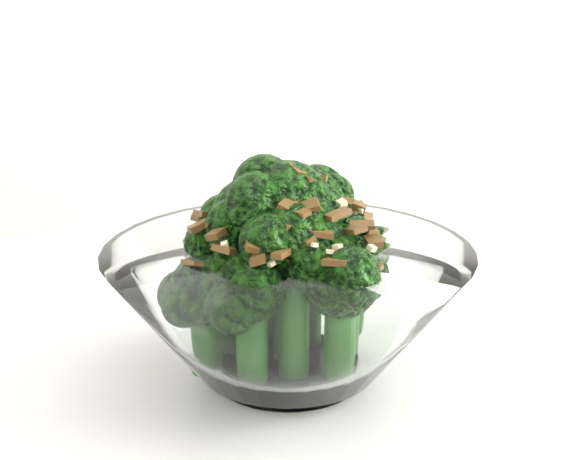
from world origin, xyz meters
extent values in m
cylinder|color=white|center=(-0.15, 0.14, 0.75)|extent=(0.08, 0.08, 0.01)
cylinder|color=#1F5215|center=(-0.15, 0.14, 0.80)|extent=(0.02, 0.02, 0.07)
sphere|color=#18480D|center=(-0.15, 0.14, 0.84)|extent=(0.04, 0.04, 0.04)
cylinder|color=#1F5215|center=(-0.14, 0.16, 0.79)|extent=(0.02, 0.02, 0.07)
sphere|color=#18480D|center=(-0.14, 0.16, 0.84)|extent=(0.04, 0.04, 0.04)
cylinder|color=#1F5215|center=(-0.17, 0.15, 0.79)|extent=(0.02, 0.02, 0.06)
sphere|color=#18480D|center=(-0.17, 0.15, 0.83)|extent=(0.04, 0.04, 0.04)
cylinder|color=#1F5215|center=(-0.15, 0.12, 0.79)|extent=(0.02, 0.02, 0.06)
sphere|color=#18480D|center=(-0.15, 0.12, 0.83)|extent=(0.04, 0.04, 0.04)
cylinder|color=#1F5215|center=(-0.12, 0.14, 0.78)|extent=(0.02, 0.02, 0.05)
sphere|color=#18480D|center=(-0.12, 0.14, 0.82)|extent=(0.04, 0.04, 0.04)
cylinder|color=#1F5215|center=(-0.18, 0.15, 0.78)|extent=(0.02, 0.02, 0.05)
sphere|color=#18480D|center=(-0.18, 0.15, 0.82)|extent=(0.04, 0.04, 0.04)
cylinder|color=#1F5215|center=(-0.13, 0.11, 0.78)|extent=(0.02, 0.02, 0.04)
sphere|color=#18480D|center=(-0.13, 0.11, 0.81)|extent=(0.04, 0.04, 0.04)
cylinder|color=#1F5215|center=(-0.17, 0.11, 0.78)|extent=(0.02, 0.02, 0.04)
sphere|color=#18480D|center=(-0.17, 0.11, 0.81)|extent=(0.04, 0.04, 0.04)
cylinder|color=#1F5215|center=(-0.11, 0.17, 0.78)|extent=(0.02, 0.02, 0.04)
sphere|color=#18480D|center=(-0.11, 0.17, 0.80)|extent=(0.03, 0.03, 0.03)
cylinder|color=#1F5215|center=(-0.19, 0.13, 0.78)|extent=(0.02, 0.02, 0.03)
sphere|color=#18480D|center=(-0.19, 0.13, 0.80)|extent=(0.04, 0.04, 0.04)
cylinder|color=#1F5215|center=(-0.15, 0.18, 0.78)|extent=(0.02, 0.02, 0.04)
sphere|color=#18480D|center=(-0.15, 0.18, 0.81)|extent=(0.03, 0.03, 0.03)
cylinder|color=#1F5215|center=(-0.16, 0.17, 0.78)|extent=(0.02, 0.02, 0.04)
sphere|color=#18480D|center=(-0.16, 0.17, 0.81)|extent=(0.04, 0.04, 0.04)
cube|color=brown|center=(-0.17, 0.14, 0.85)|extent=(0.01, 0.01, 0.00)
cube|color=brown|center=(-0.19, 0.17, 0.83)|extent=(0.01, 0.01, 0.01)
cube|color=brown|center=(-0.14, 0.14, 0.86)|extent=(0.01, 0.01, 0.01)
cube|color=brown|center=(-0.15, 0.11, 0.84)|extent=(0.01, 0.01, 0.01)
cube|color=brown|center=(-0.11, 0.16, 0.84)|extent=(0.01, 0.01, 0.01)
cube|color=brown|center=(-0.12, 0.11, 0.84)|extent=(0.01, 0.01, 0.01)
cube|color=brown|center=(-0.14, 0.11, 0.84)|extent=(0.01, 0.01, 0.01)
cube|color=brown|center=(-0.11, 0.17, 0.83)|extent=(0.01, 0.01, 0.01)
cube|color=brown|center=(-0.16, 0.19, 0.83)|extent=(0.01, 0.01, 0.01)
cube|color=brown|center=(-0.17, 0.13, 0.85)|extent=(0.01, 0.01, 0.01)
cube|color=brown|center=(-0.11, 0.16, 0.83)|extent=(0.01, 0.01, 0.01)
cube|color=brown|center=(-0.19, 0.13, 0.84)|extent=(0.01, 0.02, 0.01)
cube|color=brown|center=(-0.19, 0.14, 0.84)|extent=(0.01, 0.01, 0.01)
cube|color=brown|center=(-0.13, 0.12, 0.84)|extent=(0.01, 0.01, 0.00)
cube|color=brown|center=(-0.17, 0.16, 0.84)|extent=(0.01, 0.01, 0.01)
cube|color=brown|center=(-0.15, 0.12, 0.85)|extent=(0.01, 0.01, 0.01)
cube|color=brown|center=(-0.16, 0.16, 0.84)|extent=(0.02, 0.01, 0.01)
cube|color=brown|center=(-0.12, 0.10, 0.82)|extent=(0.01, 0.01, 0.01)
cube|color=brown|center=(-0.17, 0.19, 0.83)|extent=(0.01, 0.01, 0.01)
cube|color=brown|center=(-0.17, 0.10, 0.84)|extent=(0.01, 0.01, 0.01)
cube|color=brown|center=(-0.17, 0.14, 0.85)|extent=(0.01, 0.01, 0.01)
cube|color=brown|center=(-0.20, 0.15, 0.83)|extent=(0.01, 0.01, 0.01)
cube|color=brown|center=(-0.12, 0.18, 0.82)|extent=(0.01, 0.01, 0.01)
cube|color=brown|center=(-0.12, 0.15, 0.84)|extent=(0.01, 0.01, 0.01)
cube|color=brown|center=(-0.17, 0.18, 0.84)|extent=(0.01, 0.01, 0.01)
cube|color=brown|center=(-0.13, 0.15, 0.85)|extent=(0.01, 0.01, 0.01)
cube|color=brown|center=(-0.15, 0.15, 0.86)|extent=(0.01, 0.01, 0.01)
cube|color=brown|center=(-0.15, 0.18, 0.83)|extent=(0.01, 0.01, 0.01)
cube|color=brown|center=(-0.11, 0.13, 0.83)|extent=(0.01, 0.01, 0.00)
cube|color=brown|center=(-0.13, 0.10, 0.83)|extent=(0.01, 0.01, 0.00)
cube|color=brown|center=(-0.14, 0.14, 0.86)|extent=(0.01, 0.01, 0.00)
cube|color=brown|center=(-0.15, 0.12, 0.85)|extent=(0.01, 0.01, 0.01)
cube|color=brown|center=(-0.19, 0.17, 0.83)|extent=(0.01, 0.01, 0.01)
cube|color=brown|center=(-0.17, 0.16, 0.85)|extent=(0.01, 0.01, 0.01)
cube|color=brown|center=(-0.14, 0.18, 0.84)|extent=(0.01, 0.01, 0.01)
cube|color=brown|center=(-0.19, 0.15, 0.84)|extent=(0.01, 0.01, 0.01)
cube|color=brown|center=(-0.15, 0.11, 0.84)|extent=(0.01, 0.01, 0.00)
cube|color=brown|center=(-0.14, 0.15, 0.85)|extent=(0.01, 0.01, 0.01)
cube|color=brown|center=(-0.20, 0.12, 0.82)|extent=(0.01, 0.01, 0.01)
cube|color=brown|center=(-0.14, 0.13, 0.86)|extent=(0.01, 0.01, 0.01)
cube|color=brown|center=(-0.19, 0.17, 0.83)|extent=(0.01, 0.01, 0.01)
cube|color=brown|center=(-0.14, 0.16, 0.84)|extent=(0.01, 0.01, 0.00)
cube|color=brown|center=(-0.12, 0.16, 0.84)|extent=(0.01, 0.01, 0.00)
cube|color=brown|center=(-0.15, 0.17, 0.84)|extent=(0.01, 0.01, 0.00)
cube|color=brown|center=(-0.18, 0.11, 0.83)|extent=(0.01, 0.01, 0.01)
cube|color=brown|center=(-0.12, 0.12, 0.84)|extent=(0.01, 0.01, 0.00)
cube|color=brown|center=(-0.19, 0.14, 0.83)|extent=(0.01, 0.01, 0.01)
cube|color=brown|center=(-0.13, 0.10, 0.83)|extent=(0.01, 0.01, 0.00)
cube|color=brown|center=(-0.15, 0.11, 0.85)|extent=(0.01, 0.01, 0.01)
cube|color=brown|center=(-0.17, 0.10, 0.83)|extent=(0.01, 0.01, 0.01)
cube|color=brown|center=(-0.15, 0.13, 0.86)|extent=(0.01, 0.01, 0.01)
cube|color=brown|center=(-0.14, 0.09, 0.83)|extent=(0.01, 0.01, 0.00)
cube|color=brown|center=(-0.16, 0.10, 0.83)|extent=(0.01, 0.01, 0.00)
cube|color=brown|center=(-0.11, 0.12, 0.83)|extent=(0.01, 0.01, 0.00)
cube|color=beige|center=(-0.18, 0.13, 0.84)|extent=(0.00, 0.00, 0.00)
cube|color=beige|center=(-0.13, 0.15, 0.85)|extent=(0.01, 0.01, 0.00)
cube|color=beige|center=(-0.18, 0.12, 0.83)|extent=(0.00, 0.00, 0.00)
cube|color=beige|center=(-0.16, 0.10, 0.84)|extent=(0.00, 0.00, 0.00)
cube|color=beige|center=(-0.10, 0.12, 0.83)|extent=(0.00, 0.00, 0.00)
cube|color=beige|center=(-0.15, 0.16, 0.85)|extent=(0.01, 0.01, 0.00)
cube|color=beige|center=(-0.18, 0.13, 0.84)|extent=(0.00, 0.01, 0.00)
cube|color=beige|center=(-0.16, 0.13, 0.85)|extent=(0.00, 0.00, 0.00)
cube|color=beige|center=(-0.17, 0.17, 0.84)|extent=(0.00, 0.00, 0.00)
cube|color=beige|center=(-0.20, 0.15, 0.83)|extent=(0.00, 0.00, 0.00)
cube|color=beige|center=(-0.17, 0.15, 0.84)|extent=(0.01, 0.01, 0.00)
cube|color=beige|center=(-0.14, 0.10, 0.84)|extent=(0.00, 0.00, 0.00)
cube|color=beige|center=(-0.18, 0.18, 0.83)|extent=(0.00, 0.00, 0.00)
cube|color=beige|center=(-0.15, 0.11, 0.84)|extent=(0.00, 0.00, 0.00)
cube|color=beige|center=(-0.13, 0.10, 0.83)|extent=(0.01, 0.01, 0.00)
cube|color=beige|center=(-0.18, 0.15, 0.85)|extent=(0.01, 0.01, 0.00)
cube|color=beige|center=(-0.11, 0.15, 0.84)|extent=(0.00, 0.00, 0.00)
cube|color=beige|center=(-0.15, 0.16, 0.85)|extent=(0.01, 0.01, 0.00)
cube|color=beige|center=(-0.13, 0.13, 0.85)|extent=(0.01, 0.01, 0.00)
cube|color=beige|center=(-0.15, 0.15, 0.86)|extent=(0.00, 0.00, 0.00)
cube|color=beige|center=(-0.16, 0.13, 0.86)|extent=(0.00, 0.00, 0.00)
cube|color=beige|center=(-0.12, 0.17, 0.84)|extent=(0.00, 0.00, 0.00)
cube|color=beige|center=(-0.14, 0.10, 0.83)|extent=(0.00, 0.00, 0.00)
cube|color=beige|center=(-0.16, 0.10, 0.83)|extent=(0.00, 0.00, 0.00)
cube|color=beige|center=(-0.15, 0.18, 0.84)|extent=(0.00, 0.00, 0.00)
cube|color=beige|center=(-0.12, 0.11, 0.83)|extent=(0.01, 0.01, 0.00)
cube|color=beige|center=(-0.17, 0.18, 0.84)|extent=(0.00, 0.00, 0.00)
cube|color=beige|center=(-0.14, 0.14, 0.86)|extent=(0.00, 0.00, 0.00)
camera|label=1|loc=(-0.21, -0.27, 0.96)|focal=55.00mm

